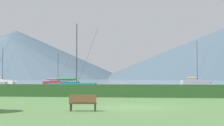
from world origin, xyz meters
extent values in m
plane|color=#517A42|center=(0.00, 0.00, 0.00)|extent=(1000.00, 1000.00, 0.00)
cube|color=gray|center=(0.00, 137.00, 0.00)|extent=(320.00, 246.00, 0.00)
cube|color=#284C23|center=(0.00, 11.00, 0.62)|extent=(80.00, 1.20, 1.24)
cube|color=#9E9EA3|center=(12.35, 71.25, 0.60)|extent=(7.95, 4.39, 1.19)
cone|color=#9E9EA3|center=(16.53, 72.32, 0.60)|extent=(1.50, 1.30, 1.01)
cube|color=gray|center=(11.94, 71.14, 1.03)|extent=(3.16, 2.45, 0.75)
cylinder|color=#333338|center=(12.98, 71.41, 6.33)|extent=(0.15, 0.15, 11.36)
cylinder|color=#333338|center=(11.34, 70.98, 1.84)|extent=(3.32, 0.97, 0.13)
cylinder|color=tan|center=(11.34, 70.98, 1.84)|extent=(2.91, 1.18, 0.47)
cylinder|color=#333338|center=(14.70, 71.85, 6.05)|extent=(3.48, 0.93, 10.80)
cone|color=navy|center=(-46.94, 79.95, 0.54)|extent=(1.20, 0.94, 0.92)
cube|color=red|center=(-23.19, 59.90, 0.50)|extent=(6.57, 3.43, 0.98)
cone|color=red|center=(-19.70, 60.67, 0.50)|extent=(1.23, 1.05, 0.84)
cube|color=#A52020|center=(-23.54, 59.83, 0.85)|extent=(2.59, 1.96, 0.63)
cylinder|color=#333338|center=(-22.66, 60.02, 4.26)|extent=(0.13, 0.13, 7.44)
cylinder|color=#333338|center=(-24.04, 59.72, 1.52)|extent=(2.77, 0.71, 0.11)
cylinder|color=gray|center=(-24.04, 59.72, 1.52)|extent=(2.42, 0.90, 0.39)
cylinder|color=#333338|center=(-21.22, 60.33, 4.07)|extent=(2.91, 0.66, 7.08)
cube|color=#19707A|center=(-10.75, 27.03, 0.55)|extent=(7.05, 2.66, 1.09)
cone|color=#19707A|center=(-6.77, 27.18, 0.55)|extent=(1.23, 0.98, 0.93)
cube|color=#16646E|center=(-11.14, 27.01, 0.95)|extent=(2.65, 1.77, 0.70)
cylinder|color=#333338|center=(-10.15, 27.05, 5.30)|extent=(0.14, 0.14, 9.39)
cylinder|color=#333338|center=(-11.71, 26.99, 1.70)|extent=(3.14, 0.24, 0.12)
cylinder|color=#2D7542|center=(-11.71, 26.99, 1.70)|extent=(2.68, 0.54, 0.44)
cylinder|color=#333338|center=(-8.51, 27.11, 5.06)|extent=(3.31, 0.16, 8.93)
cube|color=white|center=(-43.01, 70.45, 0.62)|extent=(8.16, 4.15, 1.22)
cone|color=white|center=(-38.65, 71.32, 0.62)|extent=(1.51, 1.28, 1.04)
cylinder|color=#333338|center=(-42.36, 70.58, 5.68)|extent=(0.16, 0.16, 10.02)
cylinder|color=#333338|center=(-40.56, 70.94, 5.43)|extent=(3.64, 0.76, 9.53)
cone|color=#9E9EA3|center=(-26.13, 39.15, 0.55)|extent=(1.39, 1.19, 0.94)
cylinder|color=#333338|center=(-27.83, 38.74, 4.78)|extent=(3.24, 0.81, 8.37)
cube|color=brown|center=(-2.72, -2.93, 0.45)|extent=(1.57, 0.56, 0.06)
cube|color=brown|center=(-2.71, -3.12, 0.73)|extent=(1.55, 0.24, 0.45)
cylinder|color=#333338|center=(-2.05, -2.72, 0.23)|extent=(0.08, 0.08, 0.45)
cylinder|color=#333338|center=(-3.42, -2.82, 0.23)|extent=(0.08, 0.08, 0.45)
cylinder|color=#333338|center=(-2.02, -3.05, 0.23)|extent=(0.08, 0.08, 0.45)
cylinder|color=#333338|center=(-3.40, -3.15, 0.23)|extent=(0.08, 0.08, 0.45)
cone|color=#425666|center=(-166.50, 369.03, 29.88)|extent=(272.18, 272.18, 59.76)
cone|color=#4C6070|center=(-163.71, 339.66, 24.84)|extent=(237.80, 237.80, 49.69)
camera|label=1|loc=(1.29, -21.60, 1.91)|focal=53.60mm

